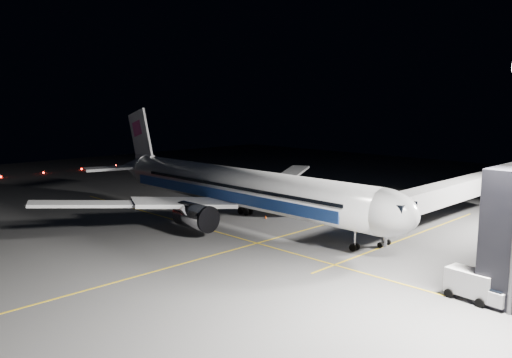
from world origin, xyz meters
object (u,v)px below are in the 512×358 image
object	(u,v)px
airliner	(233,187)
safety_cone_c	(298,212)
service_truck	(476,285)
safety_cone_b	(266,217)
jet_bridge	(438,195)
safety_cone_a	(271,206)
baggage_tug	(327,199)

from	to	relation	value
airliner	safety_cone_c	size ratio (longest dim) A/B	89.78
service_truck	safety_cone_b	xyz separation A→B (m)	(-35.60, 9.70, -1.19)
airliner	safety_cone_b	distance (m)	7.05
service_truck	safety_cone_b	size ratio (longest dim) A/B	10.15
safety_cone_b	safety_cone_c	world-z (taller)	safety_cone_c
safety_cone_c	airliner	bearing A→B (deg)	-111.55
jet_bridge	safety_cone_c	distance (m)	21.13
airliner	safety_cone_a	bearing A→B (deg)	102.34
service_truck	safety_cone_c	distance (m)	37.25
jet_bridge	baggage_tug	size ratio (longest dim) A/B	12.99
airliner	safety_cone_a	distance (m)	11.93
jet_bridge	safety_cone_a	bearing A→B (deg)	-163.78
safety_cone_b	safety_cone_c	bearing A→B (deg)	73.57
safety_cone_a	safety_cone_c	distance (m)	6.34
baggage_tug	service_truck	bearing A→B (deg)	-44.07
baggage_tug	safety_cone_c	xyz separation A→B (m)	(2.15, -10.35, -0.46)
airliner	safety_cone_a	xyz separation A→B (m)	(-2.33, 10.67, -4.82)
baggage_tug	safety_cone_b	bearing A→B (deg)	-96.90
baggage_tug	safety_cone_c	size ratio (longest dim) A/B	3.87
safety_cone_b	safety_cone_c	size ratio (longest dim) A/B	0.79
jet_bridge	safety_cone_b	bearing A→B (deg)	-146.85
airliner	service_truck	distance (m)	38.47
airliner	safety_cone_b	world-z (taller)	airliner
service_truck	baggage_tug	world-z (taller)	service_truck
airliner	safety_cone_a	world-z (taller)	airliner
safety_cone_c	service_truck	bearing A→B (deg)	-24.21
jet_bridge	baggage_tug	distance (m)	21.70
service_truck	safety_cone_c	bearing A→B (deg)	160.67
service_truck	safety_cone_a	world-z (taller)	service_truck
airliner	jet_bridge	distance (m)	29.31
service_truck	safety_cone_a	size ratio (longest dim) A/B	7.98
airliner	jet_bridge	bearing A→B (deg)	38.04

